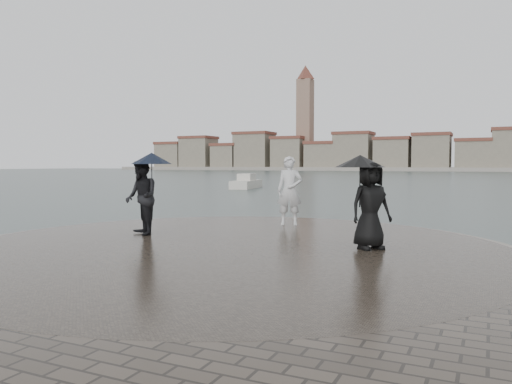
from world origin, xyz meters
The scene contains 8 objects.
ground centered at (0.00, 0.00, 0.00)m, with size 400.00×400.00×0.00m, color #2B3835.
kerb_ring centered at (0.00, 3.50, 0.16)m, with size 12.50×12.50×0.32m, color gray.
quay_tip centered at (0.00, 3.50, 0.18)m, with size 11.90×11.90×0.36m, color #2D261E.
statue centered at (-0.16, 7.42, 1.35)m, with size 0.72×0.48×1.99m, color silver.
visitor_left centered at (-2.68, 3.95, 1.49)m, with size 1.35×1.18×2.04m.
visitor_right centered at (2.80, 4.31, 1.48)m, with size 1.29×1.14×1.95m.
far_skyline centered at (-6.29, 160.71, 5.61)m, with size 260.00×20.00×37.00m.
boats centered at (5.21, 36.96, 0.38)m, with size 36.48×15.43×1.50m.
Camera 1 is at (5.10, -6.00, 2.11)m, focal length 35.00 mm.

